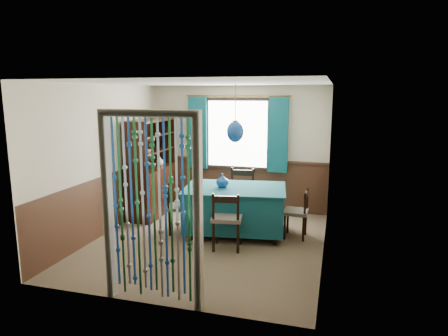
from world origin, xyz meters
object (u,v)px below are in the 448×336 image
(chair_far, at_px, (241,194))
(sideboard, at_px, (152,182))
(dining_table, at_px, (235,207))
(vase_sideboard, at_px, (160,161))
(chair_right, at_px, (297,212))
(chair_left, at_px, (177,207))
(bowl_shelf, at_px, (146,151))
(pendant_lamp, at_px, (235,132))
(vase_table, at_px, (222,181))
(chair_near, at_px, (227,219))

(chair_far, relative_size, sideboard, 0.52)
(dining_table, bearing_deg, vase_sideboard, 143.95)
(chair_right, bearing_deg, sideboard, 80.20)
(chair_left, distance_m, bowl_shelf, 1.33)
(chair_far, bearing_deg, pendant_lamp, 93.28)
(pendant_lamp, xyz_separation_m, bowl_shelf, (-1.79, 0.38, -0.44))
(chair_far, height_order, vase_table, vase_table)
(chair_far, distance_m, bowl_shelf, 1.92)
(dining_table, distance_m, chair_right, 1.04)
(chair_left, xyz_separation_m, vase_sideboard, (-0.83, 1.15, 0.58))
(chair_far, xyz_separation_m, sideboard, (-1.79, -0.00, 0.12))
(chair_near, distance_m, chair_right, 1.27)
(vase_table, bearing_deg, sideboard, 156.23)
(pendant_lamp, bearing_deg, bowl_shelf, 168.11)
(vase_sideboard, bearing_deg, sideboard, -103.91)
(chair_left, relative_size, bowl_shelf, 3.97)
(chair_right, distance_m, sideboard, 2.95)
(chair_left, bearing_deg, chair_far, 114.31)
(chair_near, distance_m, chair_left, 1.13)
(vase_table, xyz_separation_m, bowl_shelf, (-1.59, 0.40, 0.39))
(dining_table, height_order, sideboard, sideboard)
(chair_near, bearing_deg, dining_table, 86.19)
(dining_table, height_order, pendant_lamp, pendant_lamp)
(chair_near, relative_size, vase_sideboard, 4.82)
(sideboard, xyz_separation_m, bowl_shelf, (0.06, -0.32, 0.66))
(chair_right, height_order, vase_table, vase_table)
(sideboard, bearing_deg, pendant_lamp, -22.06)
(pendant_lamp, relative_size, vase_sideboard, 5.00)
(dining_table, xyz_separation_m, bowl_shelf, (-1.79, 0.38, 0.83))
(chair_far, relative_size, bowl_shelf, 4.66)
(vase_table, bearing_deg, vase_sideboard, 148.59)
(dining_table, bearing_deg, chair_far, 87.19)
(sideboard, relative_size, bowl_shelf, 8.95)
(dining_table, distance_m, pendant_lamp, 1.27)
(dining_table, distance_m, vase_table, 0.49)
(chair_near, distance_m, chair_far, 1.40)
(sideboard, xyz_separation_m, vase_table, (1.65, -0.72, 0.27))
(chair_left, relative_size, vase_sideboard, 4.40)
(chair_near, bearing_deg, pendant_lamp, 86.19)
(chair_right, height_order, vase_sideboard, vase_sideboard)
(chair_far, xyz_separation_m, vase_sideboard, (-1.73, 0.24, 0.51))
(chair_near, height_order, vase_table, vase_table)
(dining_table, xyz_separation_m, chair_left, (-0.96, -0.20, -0.02))
(chair_left, bearing_deg, chair_near, 42.95)
(dining_table, relative_size, sideboard, 0.98)
(bowl_shelf, bearing_deg, chair_left, -34.87)
(chair_left, height_order, vase_table, vase_table)
(bowl_shelf, height_order, vase_sideboard, bowl_shelf)
(sideboard, bearing_deg, vase_table, -25.15)
(sideboard, bearing_deg, chair_left, -46.66)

